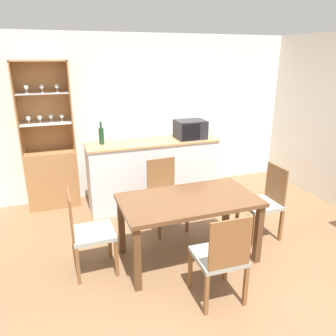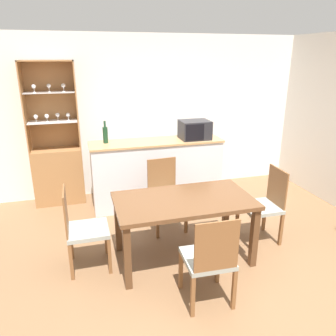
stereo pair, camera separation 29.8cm
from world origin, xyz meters
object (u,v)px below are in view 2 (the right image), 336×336
Objects in this scene: dining_chair_head_near at (209,259)px; microwave at (195,130)px; display_cabinet at (58,164)px; dining_chair_head_far at (166,195)px; dining_chair_side_left_far at (83,229)px; wine_bottle at (105,134)px; dining_table at (184,207)px; dining_chair_side_right_far at (264,205)px.

microwave is at bearing 75.74° from dining_chair_head_near.
microwave is (2.05, -0.51, 0.53)m from display_cabinet.
dining_chair_side_left_far is at bearing 25.85° from dining_chair_head_far.
display_cabinet reaches higher than dining_chair_side_left_far.
display_cabinet reaches higher than wine_bottle.
dining_table is 3.40× the size of microwave.
display_cabinet is 2.32× the size of dining_chair_head_far.
microwave is at bearing 18.77° from dining_chair_side_right_far.
dining_chair_head_far is at bearing -131.87° from microwave.
dining_chair_head_near is at bearing -74.06° from wine_bottle.
wine_bottle is at bearing -55.86° from dining_chair_head_far.
dining_chair_side_left_far is (-1.08, 0.87, 0.00)m from dining_chair_head_near.
dining_chair_head_near is 1.39m from dining_chair_side_left_far.
dining_chair_side_right_far is 1.58m from microwave.
dining_chair_side_right_far is 1.00× the size of dining_chair_side_left_far.
microwave is (0.66, 1.49, 0.51)m from dining_table.
wine_bottle is (-0.67, 2.35, 0.67)m from dining_chair_head_near.
display_cabinet is 2.32× the size of dining_chair_side_left_far.
wine_bottle reaches higher than dining_chair_head_near.
dining_chair_side_left_far is (-1.08, -0.63, 0.00)m from dining_chair_head_far.
display_cabinet is 3.11m from dining_chair_side_right_far.
display_cabinet reaches higher than dining_chair_head_near.
dining_chair_head_near is 1.00× the size of dining_chair_side_left_far.
dining_table is at bearing -113.84° from microwave.
display_cabinet is at bearing -46.15° from dining_chair_head_far.
wine_bottle is (-0.67, 1.60, 0.50)m from dining_table.
dining_chair_side_right_far is 1.00× the size of dining_chair_head_near.
microwave reaches higher than dining_chair_head_far.
dining_chair_head_far is at bearing -51.69° from wine_bottle.
dining_chair_head_far is (-0.00, 1.50, 0.00)m from dining_chair_head_near.
display_cabinet is 2.44m from dining_table.
dining_chair_head_far is (-1.09, 0.63, 0.00)m from dining_chair_side_right_far.
display_cabinet is at bearing 124.86° from dining_table.
wine_bottle is at bearing 51.36° from dining_chair_side_right_far.
dining_chair_head_near is 2.10× the size of microwave.
dining_chair_side_left_far is 2.88× the size of wine_bottle.
dining_chair_head_far is at bearing 90.27° from dining_table.
dining_chair_head_far and dining_chair_side_left_far have the same top height.
dining_chair_head_far is at bearing -41.98° from display_cabinet.
display_cabinet is 3.09m from dining_chair_head_near.
display_cabinet is at bearing 54.18° from dining_chair_side_right_far.
dining_chair_head_near is at bearing 130.07° from dining_chair_side_right_far.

